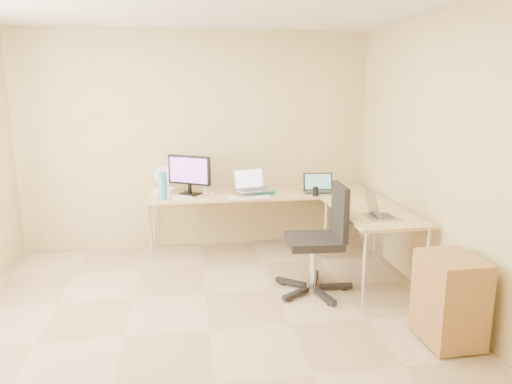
{
  "coord_description": "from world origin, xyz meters",
  "views": [
    {
      "loc": [
        -0.15,
        -3.58,
        1.94
      ],
      "look_at": [
        0.55,
        1.1,
        0.9
      ],
      "focal_mm": 33.6,
      "sensor_mm": 36.0,
      "label": 1
    }
  ],
  "objects": [
    {
      "name": "wall_right",
      "position": [
        2.1,
        0.0,
        1.3
      ],
      "size": [
        0.0,
        4.5,
        4.5
      ],
      "primitive_type": "plane",
      "rotation": [
        1.57,
        0.0,
        -1.57
      ],
      "color": "tan",
      "rests_on": "ground"
    },
    {
      "name": "water_bottle",
      "position": [
        -0.4,
        1.62,
        0.89
      ],
      "size": [
        0.11,
        0.11,
        0.31
      ],
      "primitive_type": "cylinder",
      "rotation": [
        0.0,
        0.0,
        0.28
      ],
      "color": "#3D88C1",
      "rests_on": "desk_main"
    },
    {
      "name": "floor",
      "position": [
        0.0,
        0.0,
        0.0
      ],
      "size": [
        4.5,
        4.5,
        0.0
      ],
      "primitive_type": "plane",
      "color": "tan",
      "rests_on": "ground"
    },
    {
      "name": "desk_main",
      "position": [
        0.72,
        1.85,
        0.36
      ],
      "size": [
        2.65,
        0.7,
        0.73
      ],
      "primitive_type": "cube",
      "color": "tan",
      "rests_on": "ground"
    },
    {
      "name": "cd_stack",
      "position": [
        0.15,
        1.82,
        0.74
      ],
      "size": [
        0.13,
        0.13,
        0.03
      ],
      "primitive_type": "cylinder",
      "rotation": [
        0.0,
        0.0,
        0.23
      ],
      "color": "silver",
      "rests_on": "desk_main"
    },
    {
      "name": "office_chair",
      "position": [
        1.03,
        0.62,
        0.5
      ],
      "size": [
        0.67,
        0.67,
        1.06
      ],
      "primitive_type": "cube",
      "rotation": [
        0.0,
        0.0,
        -0.05
      ],
      "color": "black",
      "rests_on": "ground"
    },
    {
      "name": "desk_return",
      "position": [
        1.7,
        0.85,
        0.36
      ],
      "size": [
        0.7,
        1.3,
        0.73
      ],
      "primitive_type": "cube",
      "color": "tan",
      "rests_on": "ground"
    },
    {
      "name": "laptop_black",
      "position": [
        1.4,
        1.74,
        0.84
      ],
      "size": [
        0.37,
        0.28,
        0.22
      ],
      "primitive_type": "cube",
      "rotation": [
        0.0,
        0.0,
        -0.08
      ],
      "color": "black",
      "rests_on": "desk_main"
    },
    {
      "name": "mug",
      "position": [
        0.08,
        1.83,
        0.77
      ],
      "size": [
        0.12,
        0.12,
        0.09
      ],
      "primitive_type": "imported",
      "rotation": [
        0.0,
        0.0,
        0.28
      ],
      "color": "beige",
      "rests_on": "desk_main"
    },
    {
      "name": "keyboard",
      "position": [
        0.54,
        1.55,
        0.74
      ],
      "size": [
        0.48,
        0.14,
        0.02
      ],
      "primitive_type": "cube",
      "rotation": [
        0.0,
        0.0,
        0.01
      ],
      "color": "white",
      "rests_on": "desk_main"
    },
    {
      "name": "laptop_center",
      "position": [
        0.59,
        1.67,
        0.91
      ],
      "size": [
        0.45,
        0.39,
        0.25
      ],
      "primitive_type": "cube",
      "rotation": [
        0.0,
        0.0,
        0.3
      ],
      "color": "silver",
      "rests_on": "desk_main"
    },
    {
      "name": "monitor",
      "position": [
        -0.11,
        1.84,
        0.96
      ],
      "size": [
        0.54,
        0.42,
        0.46
      ],
      "primitive_type": "cube",
      "rotation": [
        0.0,
        0.0,
        -0.54
      ],
      "color": "black",
      "rests_on": "desk_main"
    },
    {
      "name": "mouse",
      "position": [
        0.77,
        1.75,
        0.75
      ],
      "size": [
        0.13,
        0.11,
        0.04
      ],
      "primitive_type": "ellipsoid",
      "rotation": [
        0.0,
        0.0,
        -0.39
      ],
      "color": "white",
      "rests_on": "desk_main"
    },
    {
      "name": "cabinet",
      "position": [
        1.82,
        -0.45,
        0.36
      ],
      "size": [
        0.4,
        0.5,
        0.68
      ],
      "primitive_type": "cube",
      "rotation": [
        0.0,
        0.0,
        0.02
      ],
      "color": "#A27445",
      "rests_on": "ground"
    },
    {
      "name": "desk_fan",
      "position": [
        -0.4,
        2.05,
        0.87
      ],
      "size": [
        0.28,
        0.28,
        0.29
      ],
      "primitive_type": "cylinder",
      "rotation": [
        0.0,
        0.0,
        -0.27
      ],
      "color": "silver",
      "rests_on": "desk_main"
    },
    {
      "name": "white_box",
      "position": [
        -0.4,
        1.88,
        0.77
      ],
      "size": [
        0.26,
        0.23,
        0.08
      ],
      "primitive_type": "cube",
      "rotation": [
        0.0,
        0.0,
        -0.42
      ],
      "color": "silver",
      "rests_on": "desk_main"
    },
    {
      "name": "wall_front",
      "position": [
        0.0,
        -2.25,
        1.3
      ],
      "size": [
        4.5,
        0.0,
        4.5
      ],
      "primitive_type": "plane",
      "rotation": [
        -1.57,
        0.0,
        0.0
      ],
      "color": "tan",
      "rests_on": "ground"
    },
    {
      "name": "book_stack",
      "position": [
        0.69,
        1.81,
        0.76
      ],
      "size": [
        0.35,
        0.4,
        0.06
      ],
      "primitive_type": "cube",
      "rotation": [
        0.0,
        0.0,
        0.35
      ],
      "color": "teal",
      "rests_on": "desk_main"
    },
    {
      "name": "black_cup",
      "position": [
        1.3,
        1.55,
        0.78
      ],
      "size": [
        0.07,
        0.07,
        0.11
      ],
      "primitive_type": "cylinder",
      "rotation": [
        0.0,
        0.0,
        -0.08
      ],
      "color": "black",
      "rests_on": "desk_main"
    },
    {
      "name": "wall_back",
      "position": [
        0.0,
        2.25,
        1.3
      ],
      "size": [
        4.5,
        0.0,
        4.5
      ],
      "primitive_type": "plane",
      "rotation": [
        1.57,
        0.0,
        0.0
      ],
      "color": "tan",
      "rests_on": "ground"
    },
    {
      "name": "laptop_return",
      "position": [
        1.68,
        0.57,
        0.84
      ],
      "size": [
        0.34,
        0.27,
        0.22
      ],
      "primitive_type": "cube",
      "rotation": [
        0.0,
        0.0,
        1.57
      ],
      "color": "#A7A6B6",
      "rests_on": "desk_return"
    },
    {
      "name": "papers",
      "position": [
        -0.2,
        1.72,
        0.73
      ],
      "size": [
        0.24,
        0.33,
        0.01
      ],
      "primitive_type": "cube",
      "rotation": [
        0.0,
        0.0,
        0.05
      ],
      "color": "beige",
      "rests_on": "desk_main"
    }
  ]
}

